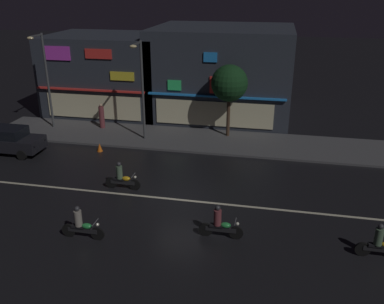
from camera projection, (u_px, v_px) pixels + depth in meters
name	position (u px, v px, depth m)	size (l,w,h in m)	color
ground_plane	(181.00, 200.00, 20.47)	(140.00, 140.00, 0.00)	black
lane_divider_stripe	(181.00, 200.00, 20.46)	(29.16, 0.16, 0.01)	beige
sidewalk_far	(208.00, 141.00, 27.94)	(30.70, 4.50, 0.14)	#4C4C4F
storefront_left_block	(223.00, 72.00, 32.72)	(10.62, 9.07, 6.91)	#2D333D
storefront_center_block	(109.00, 74.00, 33.67)	(9.30, 7.13, 6.23)	#2D333D
streetlamp_west	(45.00, 74.00, 28.73)	(0.44, 1.64, 6.72)	#47494C
streetlamp_mid	(141.00, 83.00, 26.50)	(0.44, 1.64, 6.53)	#47494C
pedestrian_on_sidewalk	(102.00, 117.00, 29.96)	(0.38, 0.38, 1.81)	brown
street_tree	(229.00, 83.00, 27.30)	(2.45, 2.45, 4.93)	#473323
parked_car_near_kerb	(7.00, 140.00, 25.87)	(4.30, 1.98, 1.67)	black
motorcycle_lead	(220.00, 224.00, 17.25)	(1.90, 0.60, 1.52)	black
motorcycle_following	(122.00, 178.00, 21.35)	(1.90, 0.60, 1.52)	black
motorcycle_opposite_lane	(380.00, 244.00, 15.96)	(1.90, 0.60, 1.52)	black
motorcycle_trailing_far	(81.00, 225.00, 17.19)	(1.90, 0.60, 1.52)	black
traffic_cone	(100.00, 147.00, 26.28)	(0.36, 0.36, 0.55)	orange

